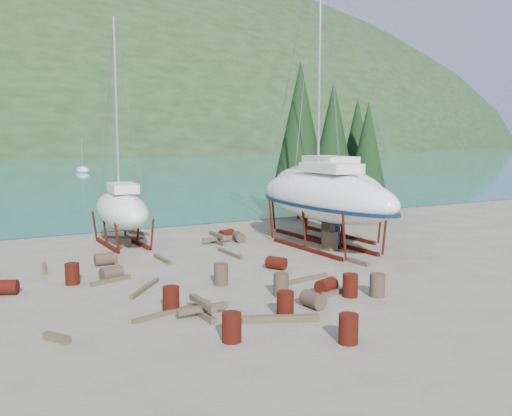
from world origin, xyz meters
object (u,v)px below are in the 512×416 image
worker (337,235)px  large_sailboat_near (324,196)px  large_sailboat_far (324,187)px  small_sailboat_shore (121,209)px

worker → large_sailboat_near: bearing=42.8°
large_sailboat_near → worker: bearing=-63.4°
large_sailboat_far → worker: 4.37m
large_sailboat_near → small_sailboat_shore: bearing=147.1°
small_sailboat_shore → large_sailboat_near: bearing=-29.0°
large_sailboat_near → large_sailboat_far: large_sailboat_far is taller
large_sailboat_far → large_sailboat_near: bearing=-118.0°
small_sailboat_shore → worker: small_sailboat_shore is taller
large_sailboat_near → worker: size_ratio=11.02×
large_sailboat_far → worker: bearing=-106.9°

